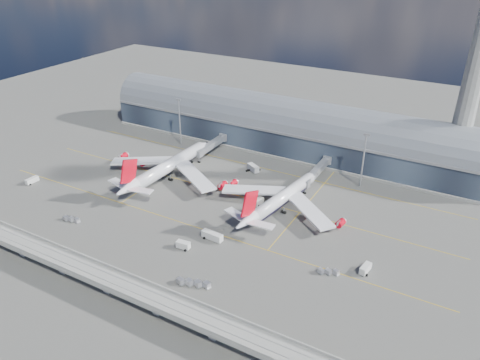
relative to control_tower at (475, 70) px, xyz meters
The scene contains 20 objects.
ground 129.54m from the control_tower, 135.68° to the right, with size 500.00×500.00×0.00m, color #474744.
taxi_lines 116.61m from the control_tower, 144.38° to the right, with size 200.00×80.12×0.01m.
terminal 94.20m from the control_tower, behind, with size 200.00×30.00×28.00m.
control_tower is the anchor object (origin of this frame).
guideway 168.57m from the control_tower, 121.63° to the right, with size 220.00×8.50×7.20m.
floodlight_mast_left 143.01m from the control_tower, 168.28° to the right, with size 3.00×0.70×25.70m.
floodlight_mast_right 58.76m from the control_tower, 141.34° to the right, with size 3.00×0.70×25.70m.
airliner_left 140.94m from the control_tower, 151.17° to the right, with size 62.69×65.84×20.08m.
airliner_right 98.48m from the control_tower, 132.10° to the right, with size 56.29×58.89×18.71m.
jet_bridge_left 125.93m from the control_tower, 165.21° to the right, with size 4.40×28.00×7.25m.
jet_bridge_right 78.27m from the control_tower, 149.66° to the right, with size 4.40×32.00×7.25m.
service_truck_0 201.69m from the control_tower, 149.52° to the right, with size 2.48×6.31×2.57m.
service_truck_1 141.31m from the control_tower, 125.92° to the right, with size 5.23×2.92×2.91m.
service_truck_2 130.36m from the control_tower, 126.29° to the right, with size 8.68×3.11×3.09m.
service_truck_3 102.46m from the control_tower, 100.06° to the right, with size 3.02×5.87×2.71m.
service_truck_4 106.91m from the control_tower, 136.04° to the right, with size 3.17×5.16×2.78m.
service_truck_5 105.58m from the control_tower, 155.66° to the right, with size 7.18×5.63×3.28m.
cargo_train_0 178.09m from the control_tower, 138.24° to the right, with size 7.86×3.07×1.72m.
cargo_train_1 146.31m from the control_tower, 117.16° to the right, with size 11.74×5.20×1.95m.
cargo_train_2 110.83m from the control_tower, 105.44° to the right, with size 7.49×4.07×1.66m.
Camera 1 is at (93.90, -136.11, 101.47)m, focal length 35.00 mm.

